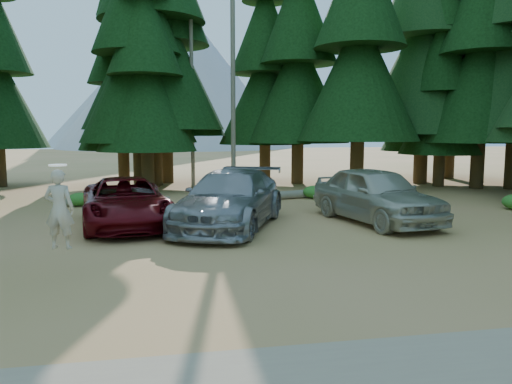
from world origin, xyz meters
The scene contains 18 objects.
ground centered at (0.00, 0.00, 0.00)m, with size 160.00×160.00×0.00m, color #9F7F43.
forest_belt_north centered at (0.00, 15.00, 0.00)m, with size 36.00×7.00×22.00m, color black, non-canonical shape.
snag_front centered at (0.80, 14.50, 6.00)m, with size 0.24×0.24×12.00m, color #6E6358.
snag_back centered at (-1.20, 16.00, 5.00)m, with size 0.20×0.20×10.00m, color #6E6358.
mountain_peak centered at (-2.59, 88.23, 12.71)m, with size 48.00×50.00×28.00m.
red_pickup centered at (-3.97, 4.75, 0.76)m, with size 2.52×5.46×1.52m, color #57070D.
silver_minivan_center centered at (-0.77, 4.00, 0.87)m, with size 2.45×6.03×1.75m, color gray.
silver_minivan_right centered at (3.99, 3.95, 0.91)m, with size 2.15×5.35×1.82m, color #BBB8A6.
frisbee_player centered at (-4.92, -0.35, 1.36)m, with size 0.67×0.51×1.76m.
log_left centered at (-4.72, 9.43, 0.15)m, with size 0.31×0.31×4.32m, color #6E6358.
log_mid centered at (0.37, 9.67, 0.14)m, with size 0.27×0.27×3.33m, color #6E6358.
log_right centered at (2.21, 9.88, 0.18)m, with size 0.36×0.36×5.66m, color #6E6358.
shrub_far_left centered at (-6.09, 9.51, 0.26)m, with size 0.95×0.95×0.52m, color #286A1F.
shrub_left centered at (-3.95, 9.23, 0.27)m, with size 0.99×0.99×0.55m, color #286A1F.
shrub_center_left centered at (-3.51, 7.30, 0.27)m, with size 0.99×0.99×0.54m, color #286A1F.
shrub_center_right centered at (-1.02, 7.70, 0.28)m, with size 1.03×1.03×0.57m, color #286A1F.
shrub_right centered at (3.80, 10.00, 0.28)m, with size 1.03×1.03×0.57m, color #286A1F.
shrub_far_right centered at (6.55, 10.00, 0.34)m, with size 1.23×1.23×0.68m, color #286A1F.
Camera 1 is at (-2.78, -11.11, 2.93)m, focal length 35.00 mm.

